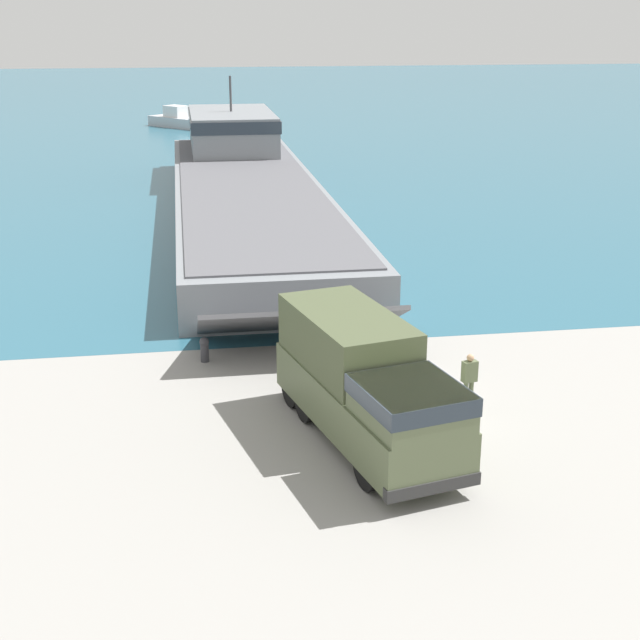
# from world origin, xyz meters

# --- Properties ---
(ground_plane) EXTENTS (240.00, 240.00, 0.00)m
(ground_plane) POSITION_xyz_m (0.00, 0.00, 0.00)
(ground_plane) COLOR gray
(water_surface) EXTENTS (240.00, 180.00, 0.01)m
(water_surface) POSITION_xyz_m (0.00, 95.87, 0.00)
(water_surface) COLOR #285B70
(water_surface) RESTS_ON ground_plane
(landing_craft) EXTENTS (8.16, 42.80, 7.02)m
(landing_craft) POSITION_xyz_m (-2.43, 30.01, 1.63)
(landing_craft) COLOR gray
(landing_craft) RESTS_ON ground_plane
(military_truck) EXTENTS (4.10, 7.97, 3.25)m
(military_truck) POSITION_xyz_m (-1.53, -1.74, 1.67)
(military_truck) COLOR #566042
(military_truck) RESTS_ON ground_plane
(soldier_on_ramp) EXTENTS (0.48, 0.34, 1.65)m
(soldier_on_ramp) POSITION_xyz_m (1.92, -0.08, 0.95)
(soldier_on_ramp) COLOR #566042
(soldier_on_ramp) RESTS_ON ground_plane
(moored_boat_a) EXTENTS (6.62, 7.08, 2.16)m
(moored_boat_a) POSITION_xyz_m (-6.01, 71.54, 0.72)
(moored_boat_a) COLOR #B7BABF
(moored_boat_a) RESTS_ON ground_plane
(mooring_bollard) EXTENTS (0.32, 0.32, 0.86)m
(mooring_bollard) POSITION_xyz_m (-5.62, 4.74, 0.47)
(mooring_bollard) COLOR #333338
(mooring_bollard) RESTS_ON ground_plane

